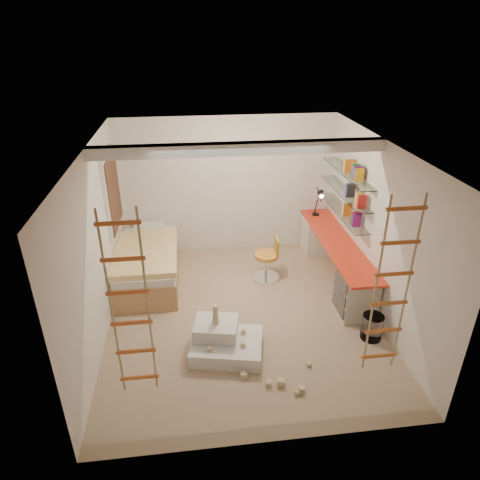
{
  "coord_description": "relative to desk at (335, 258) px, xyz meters",
  "views": [
    {
      "loc": [
        -0.71,
        -5.3,
        4.0
      ],
      "look_at": [
        0.0,
        0.3,
        1.15
      ],
      "focal_mm": 32.0,
      "sensor_mm": 36.0,
      "label": 1
    }
  ],
  "objects": [
    {
      "name": "floor",
      "position": [
        -1.72,
        -0.86,
        -0.4
      ],
      "size": [
        4.5,
        4.5,
        0.0
      ],
      "primitive_type": "plane",
      "color": "tan",
      "rests_on": "ground"
    },
    {
      "name": "ceiling_beam",
      "position": [
        -1.72,
        -0.56,
        2.12
      ],
      "size": [
        4.0,
        0.18,
        0.16
      ],
      "primitive_type": "cube",
      "color": "white",
      "rests_on": "ceiling"
    },
    {
      "name": "window_frame",
      "position": [
        -3.69,
        0.64,
        1.15
      ],
      "size": [
        0.06,
        1.15,
        1.35
      ],
      "primitive_type": "cube",
      "color": "white",
      "rests_on": "wall_left"
    },
    {
      "name": "window_blind",
      "position": [
        -3.65,
        0.64,
        1.15
      ],
      "size": [
        0.02,
        1.0,
        1.2
      ],
      "primitive_type": "cube",
      "color": "#4C2D1E",
      "rests_on": "window_frame"
    },
    {
      "name": "rope_ladder_left",
      "position": [
        -3.07,
        -2.61,
        1.11
      ],
      "size": [
        0.41,
        0.04,
        2.13
      ],
      "primitive_type": null,
      "color": "#CF4D23",
      "rests_on": "ceiling"
    },
    {
      "name": "rope_ladder_right",
      "position": [
        -0.37,
        -2.61,
        1.11
      ],
      "size": [
        0.41,
        0.04,
        2.13
      ],
      "primitive_type": null,
      "color": "#BF5E20",
      "rests_on": "ceiling"
    },
    {
      "name": "waste_bin",
      "position": [
        0.03,
        -1.61,
        -0.22
      ],
      "size": [
        0.3,
        0.3,
        0.37
      ],
      "primitive_type": "cylinder",
      "color": "white",
      "rests_on": "floor"
    },
    {
      "name": "desk",
      "position": [
        0.0,
        0.0,
        0.0
      ],
      "size": [
        0.56,
        2.8,
        0.75
      ],
      "color": "red",
      "rests_on": "floor"
    },
    {
      "name": "shelves",
      "position": [
        0.15,
        0.27,
        1.1
      ],
      "size": [
        0.25,
        1.8,
        0.71
      ],
      "color": "white",
      "rests_on": "wall_right"
    },
    {
      "name": "bed",
      "position": [
        -3.2,
        0.36,
        -0.07
      ],
      "size": [
        1.02,
        2.0,
        0.69
      ],
      "color": "#AD7F51",
      "rests_on": "floor"
    },
    {
      "name": "task_lamp",
      "position": [
        -0.05,
        0.96,
        0.73
      ],
      "size": [
        0.14,
        0.36,
        0.57
      ],
      "color": "black",
      "rests_on": "desk"
    },
    {
      "name": "swivel_chair",
      "position": [
        -1.15,
        0.14,
        -0.11
      ],
      "size": [
        0.5,
        0.5,
        0.8
      ],
      "color": "orange",
      "rests_on": "floor"
    },
    {
      "name": "play_platform",
      "position": [
        -2.07,
        -1.62,
        -0.24
      ],
      "size": [
        1.07,
        0.91,
        0.42
      ],
      "color": "silver",
      "rests_on": "floor"
    },
    {
      "name": "toy_blocks",
      "position": [
        -1.74,
        -1.96,
        -0.17
      ],
      "size": [
        1.34,
        1.06,
        0.69
      ],
      "color": "#CCB284",
      "rests_on": "floor"
    },
    {
      "name": "books",
      "position": [
        0.15,
        0.27,
        1.26
      ],
      "size": [
        0.14,
        0.7,
        0.92
      ],
      "color": "#8C1E7F",
      "rests_on": "shelves"
    }
  ]
}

